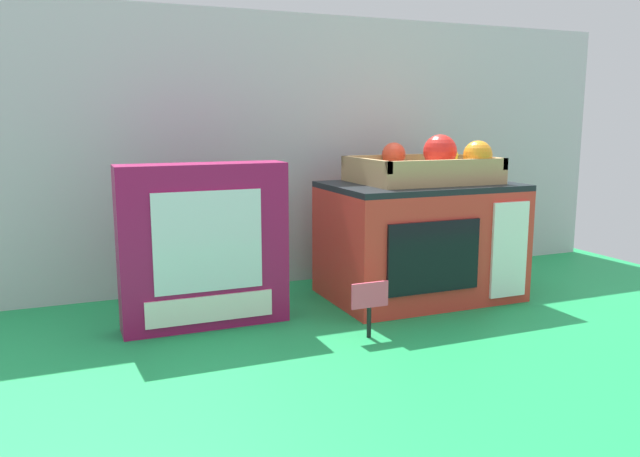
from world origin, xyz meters
TOP-DOWN VIEW (x-y plane):
  - ground_plane at (0.00, 0.00)m, footprint 1.70×1.70m
  - display_back_panel at (0.00, 0.24)m, footprint 1.61×0.03m
  - toy_microwave at (0.15, 0.01)m, footprint 0.39×0.26m
  - food_groups_crate at (0.18, 0.02)m, footprint 0.28×0.21m
  - cookie_set_box at (-0.32, -0.01)m, footprint 0.30×0.08m
  - price_sign at (-0.07, -0.19)m, footprint 0.07×0.01m

SIDE VIEW (x-z plane):
  - ground_plane at x=0.00m, z-range 0.00..0.00m
  - price_sign at x=-0.07m, z-range 0.02..0.12m
  - toy_microwave at x=0.15m, z-range 0.00..0.25m
  - cookie_set_box at x=-0.32m, z-range 0.00..0.30m
  - food_groups_crate at x=0.18m, z-range 0.23..0.33m
  - display_back_panel at x=0.00m, z-range 0.00..0.61m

